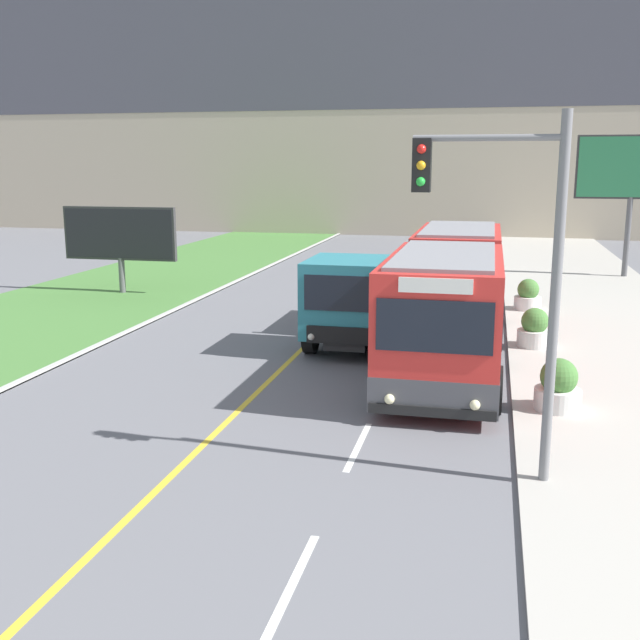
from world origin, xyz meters
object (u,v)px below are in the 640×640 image
(dump_truck, at_px, (358,300))
(billboard_large, at_px, (633,172))
(traffic_light_mast, at_px, (513,253))
(billboard_small, at_px, (120,235))
(planter_round_near, at_px, (558,387))
(planter_round_third, at_px, (528,296))
(planter_round_second, at_px, (534,330))
(city_bus, at_px, (452,295))

(dump_truck, bearing_deg, billboard_large, 58.08)
(traffic_light_mast, xyz_separation_m, billboard_small, (-14.27, 14.76, -1.41))
(planter_round_near, bearing_deg, dump_truck, 136.48)
(planter_round_near, height_order, planter_round_third, planter_round_near)
(dump_truck, bearing_deg, planter_round_near, -43.52)
(billboard_large, relative_size, billboard_small, 1.34)
(traffic_light_mast, bearing_deg, billboard_large, 76.75)
(billboard_large, bearing_deg, planter_round_third, -116.96)
(planter_round_near, bearing_deg, billboard_large, 77.52)
(billboard_small, distance_m, planter_round_second, 16.34)
(dump_truck, distance_m, billboard_large, 17.89)
(city_bus, height_order, planter_round_third, city_bus)
(city_bus, height_order, traffic_light_mast, traffic_light_mast)
(city_bus, distance_m, planter_round_third, 6.64)
(billboard_large, distance_m, billboard_small, 21.64)
(planter_round_near, bearing_deg, traffic_light_mast, -107.35)
(traffic_light_mast, xyz_separation_m, billboard_large, (5.48, 23.27, 0.92))
(planter_round_second, height_order, planter_round_third, planter_round_second)
(billboard_large, relative_size, planter_round_near, 5.80)
(traffic_light_mast, bearing_deg, planter_round_second, 84.08)
(city_bus, height_order, dump_truck, city_bus)
(billboard_large, xyz_separation_m, planter_round_second, (-4.54, -14.22, -4.05))
(city_bus, height_order, billboard_small, billboard_small)
(city_bus, xyz_separation_m, billboard_small, (-12.99, 6.47, 0.71))
(city_bus, relative_size, planter_round_near, 11.90)
(traffic_light_mast, height_order, billboard_large, billboard_large)
(billboard_small, bearing_deg, planter_round_near, -35.78)
(city_bus, xyz_separation_m, planter_round_second, (2.22, 0.76, -1.00))
(planter_round_second, bearing_deg, traffic_light_mast, -95.92)
(billboard_small, relative_size, planter_round_near, 4.33)
(planter_round_second, bearing_deg, planter_round_near, -87.86)
(planter_round_near, bearing_deg, planter_round_second, 92.14)
(billboard_large, distance_m, planter_round_near, 20.50)
(dump_truck, height_order, planter_round_near, dump_truck)
(billboard_large, height_order, planter_round_second, billboard_large)
(planter_round_near, distance_m, planter_round_third, 10.80)
(dump_truck, relative_size, planter_round_third, 6.22)
(billboard_large, xyz_separation_m, billboard_small, (-19.75, -8.51, -2.33))
(city_bus, relative_size, planter_round_second, 11.82)
(billboard_large, height_order, planter_round_third, billboard_large)
(billboard_large, bearing_deg, traffic_light_mast, -103.25)
(planter_round_near, bearing_deg, planter_round_third, 90.79)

